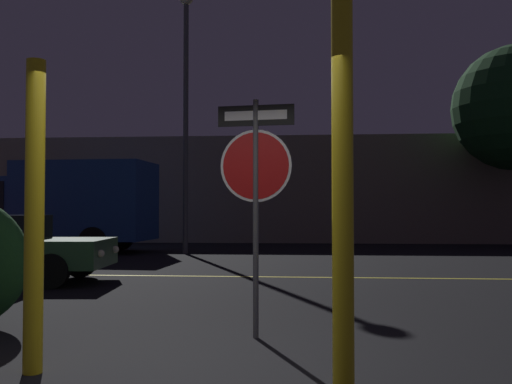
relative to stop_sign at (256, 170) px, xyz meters
The scene contains 8 objects.
road_center_stripe 5.72m from the stop_sign, 94.88° to the left, with size 40.04×0.12×0.01m, color gold.
stop_sign is the anchor object (origin of this frame).
yellow_pole_left 2.30m from the stop_sign, 140.31° to the right, with size 0.16×0.16×2.61m, color yellow.
yellow_pole_right 1.91m from the stop_sign, 65.22° to the right, with size 0.16×0.16×2.98m, color yellow.
passing_car_2 6.63m from the stop_sign, 140.69° to the left, with size 4.02×2.04×1.25m.
delivery_truck 13.84m from the stop_sign, 123.34° to the left, with size 6.64×2.69×2.85m.
street_lamp 12.16m from the stop_sign, 105.35° to the left, with size 0.45×0.45×8.17m.
building_backdrop 19.49m from the stop_sign, 96.48° to the left, with size 26.47×4.89×4.36m, color #7A6B5B.
Camera 1 is at (0.95, -4.36, 1.35)m, focal length 40.00 mm.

